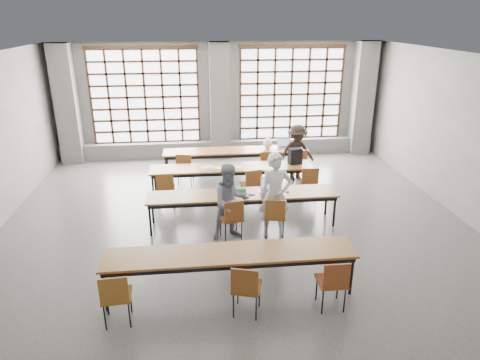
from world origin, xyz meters
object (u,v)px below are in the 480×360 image
at_px(chair_near_mid, 246,285).
at_px(chair_mid_right, 309,180).
at_px(chair_back_left, 185,166).
at_px(chair_front_right, 275,213).
at_px(chair_mid_centre, 252,182).
at_px(plastic_bag, 268,143).
at_px(red_pouch, 116,293).
at_px(laptop_back, 283,145).
at_px(chair_back_mid, 268,163).
at_px(student_male, 275,195).
at_px(chair_near_left, 115,294).
at_px(green_box, 240,190).
at_px(mouse, 287,191).
at_px(chair_mid_left, 165,186).
at_px(student_back, 297,152).
at_px(desk_row_d, 230,256).
at_px(chair_near_right, 333,280).
at_px(desk_row_b, 232,169).
at_px(chair_front_left, 232,215).
at_px(student_female, 231,202).
at_px(phone, 252,195).
at_px(desk_row_a, 236,152).
at_px(chair_back_right, 298,162).
at_px(laptop_front, 268,188).
at_px(backpack, 295,156).
at_px(desk_row_c, 243,196).

bearing_deg(chair_near_mid, chair_mid_right, 63.53).
relative_size(chair_back_left, chair_front_right, 1.00).
xyz_separation_m(chair_mid_centre, plastic_bag, (0.73, 2.05, 0.34)).
bearing_deg(red_pouch, laptop_back, 58.68).
bearing_deg(chair_back_mid, student_male, -96.94).
height_order(chair_back_left, chair_near_left, same).
bearing_deg(plastic_bag, chair_mid_centre, -109.52).
distance_m(chair_mid_right, green_box, 2.05).
height_order(chair_near_left, mouse, chair_near_left).
xyz_separation_m(chair_mid_left, chair_near_left, (-0.49, -4.05, 0.00)).
distance_m(student_back, mouse, 2.73).
xyz_separation_m(desk_row_d, chair_mid_right, (2.19, 3.43, -0.13)).
xyz_separation_m(chair_back_mid, chair_near_right, (0.07, -5.43, 0.00)).
relative_size(desk_row_d, student_back, 2.64).
height_order(chair_mid_left, mouse, chair_mid_left).
height_order(desk_row_b, chair_near_right, chair_near_right).
bearing_deg(desk_row_b, laptop_back, 42.69).
height_order(chair_back_left, chair_front_left, same).
relative_size(desk_row_b, student_back, 2.64).
height_order(chair_mid_right, chair_near_mid, same).
height_order(chair_front_left, chair_near_right, same).
xyz_separation_m(desk_row_d, student_female, (0.17, 1.84, 0.12)).
bearing_deg(chair_near_left, green_box, 55.22).
bearing_deg(phone, desk_row_b, 98.00).
bearing_deg(desk_row_a, chair_back_right, -21.06).
xyz_separation_m(chair_back_right, laptop_back, (-0.26, 0.73, 0.25)).
bearing_deg(chair_front_left, chair_front_right, -0.01).
relative_size(chair_front_right, laptop_back, 2.13).
bearing_deg(chair_near_mid, student_back, 69.61).
relative_size(chair_mid_right, chair_front_left, 1.00).
bearing_deg(chair_front_right, desk_row_b, 105.67).
xyz_separation_m(student_female, laptop_front, (0.86, 0.61, 0.01)).
xyz_separation_m(desk_row_b, chair_mid_left, (-1.60, -0.63, -0.13)).
bearing_deg(chair_mid_right, student_back, 88.19).
bearing_deg(chair_back_mid, chair_front_left, -111.91).
distance_m(chair_front_left, plastic_bag, 4.01).
distance_m(desk_row_b, student_female, 2.23).
xyz_separation_m(phone, red_pouch, (-2.35, -2.79, -0.24)).
relative_size(chair_back_right, backpack, 2.20).
xyz_separation_m(student_male, student_female, (-0.90, 0.00, -0.09)).
relative_size(chair_mid_centre, laptop_back, 2.13).
bearing_deg(laptop_front, laptop_back, 72.62).
relative_size(chair_mid_right, mouse, 8.98).
bearing_deg(chair_front_right, chair_near_right, -79.25).
relative_size(chair_back_right, chair_mid_right, 1.00).
height_order(desk_row_b, chair_near_mid, chair_near_mid).
xyz_separation_m(chair_front_left, green_box, (0.23, 0.71, 0.24)).
relative_size(chair_back_left, chair_back_right, 1.00).
bearing_deg(desk_row_a, chair_near_left, -111.09).
height_order(desk_row_c, student_back, student_back).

